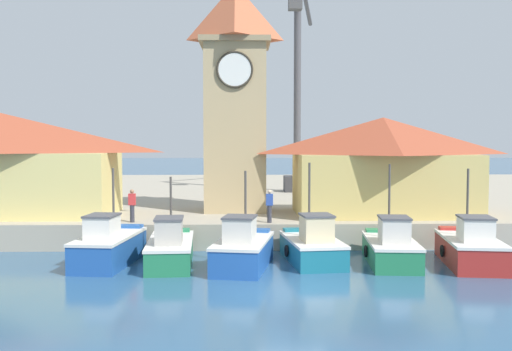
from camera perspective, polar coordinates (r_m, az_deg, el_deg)
ground_plane at (r=21.32m, az=3.60°, el=-11.05°), size 300.00×300.00×0.00m
quay_wharf at (r=48.63m, az=0.83°, el=-2.08°), size 120.00×40.00×1.27m
fishing_boat_far_left at (r=26.48m, az=-13.84°, el=-6.55°), size 2.49×5.11×4.09m
fishing_boat_left_outer at (r=25.94m, az=-8.17°, el=-6.86°), size 2.18×5.23×3.71m
fishing_boat_left_inner at (r=25.02m, az=-1.26°, el=-7.06°), size 2.79×4.99×4.01m
fishing_boat_mid_left at (r=26.26m, az=5.40°, el=-6.69°), size 2.62×4.88×4.31m
fishing_boat_center at (r=26.47m, az=12.74°, el=-6.70°), size 2.41×4.99×4.26m
fishing_boat_mid_right at (r=27.10m, az=19.74°, el=-6.49°), size 2.76×5.19×4.08m
clock_tower at (r=34.19m, az=-2.00°, el=8.00°), size 3.90×3.90×14.40m
warehouse_right at (r=33.17m, az=11.98°, el=1.02°), size 9.76×5.98×5.25m
port_crane_near at (r=46.94m, az=4.00°, el=6.61°), size 3.03×9.51×17.77m
dock_worker_near_tower at (r=29.20m, az=1.29°, el=-2.87°), size 0.34×0.22×1.62m
dock_worker_along_quay at (r=29.95m, az=-11.72°, el=-2.78°), size 0.34×0.22×1.62m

